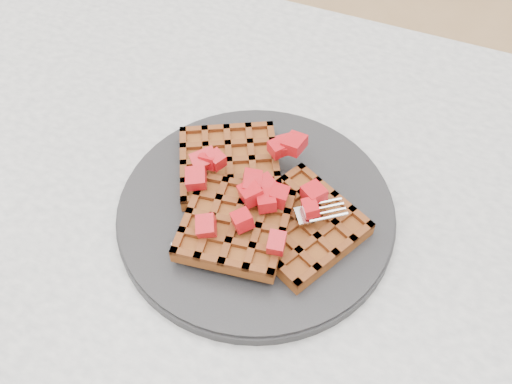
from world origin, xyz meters
The scene contains 5 objects.
table centered at (0.00, 0.00, 0.64)m, with size 1.20×0.80×0.75m.
plate centered at (-0.09, 0.03, 0.76)m, with size 0.29×0.29×0.02m, color black.
waffles centered at (-0.09, 0.02, 0.78)m, with size 0.23×0.20×0.03m.
strawberry_pile centered at (-0.09, 0.03, 0.80)m, with size 0.15×0.15×0.02m, color #8E0009, non-canonical shape.
fork centered at (-0.06, 0.00, 0.77)m, with size 0.02×0.18×0.02m, color silver, non-canonical shape.
Camera 1 is at (0.04, -0.29, 1.23)m, focal length 40.00 mm.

